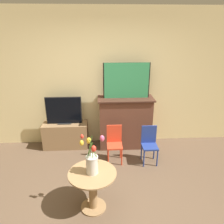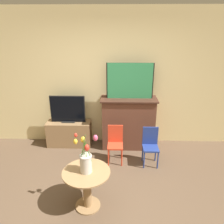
# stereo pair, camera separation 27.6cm
# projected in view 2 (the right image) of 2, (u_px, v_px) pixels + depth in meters

# --- Properties ---
(ground_plane) EXTENTS (14.00, 14.00, 0.00)m
(ground_plane) POSITION_uv_depth(u_px,v_px,m) (97.00, 217.00, 2.85)
(ground_plane) COLOR brown
(wall_back) EXTENTS (8.00, 0.06, 2.70)m
(wall_back) POSITION_uv_depth(u_px,v_px,m) (105.00, 79.00, 4.35)
(wall_back) COLOR beige
(wall_back) RESTS_ON ground
(fireplace_mantel) EXTENTS (1.09, 0.48, 1.04)m
(fireplace_mantel) POSITION_uv_depth(u_px,v_px,m) (128.00, 122.00, 4.40)
(fireplace_mantel) COLOR brown
(fireplace_mantel) RESTS_ON ground
(painting) EXTENTS (0.89, 0.03, 0.67)m
(painting) POSITION_uv_depth(u_px,v_px,m) (130.00, 81.00, 4.10)
(painting) COLOR black
(painting) RESTS_ON fireplace_mantel
(tv_stand) EXTENTS (0.89, 0.37, 0.52)m
(tv_stand) POSITION_uv_depth(u_px,v_px,m) (69.00, 133.00, 4.54)
(tv_stand) COLOR olive
(tv_stand) RESTS_ON ground
(tv_monitor) EXTENTS (0.70, 0.12, 0.55)m
(tv_monitor) POSITION_uv_depth(u_px,v_px,m) (68.00, 109.00, 4.36)
(tv_monitor) COLOR black
(tv_monitor) RESTS_ON tv_stand
(chair_red) EXTENTS (0.27, 0.27, 0.68)m
(chair_red) POSITION_uv_depth(u_px,v_px,m) (115.00, 142.00, 3.94)
(chair_red) COLOR red
(chair_red) RESTS_ON ground
(chair_blue) EXTENTS (0.27, 0.27, 0.68)m
(chair_blue) POSITION_uv_depth(u_px,v_px,m) (150.00, 144.00, 3.87)
(chair_blue) COLOR navy
(chair_blue) RESTS_ON ground
(side_table) EXTENTS (0.63, 0.63, 0.57)m
(side_table) POSITION_uv_depth(u_px,v_px,m) (87.00, 184.00, 2.90)
(side_table) COLOR #99754C
(side_table) RESTS_ON ground
(vase_tulips) EXTENTS (0.30, 0.16, 0.55)m
(vase_tulips) POSITION_uv_depth(u_px,v_px,m) (86.00, 160.00, 2.76)
(vase_tulips) COLOR beige
(vase_tulips) RESTS_ON side_table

